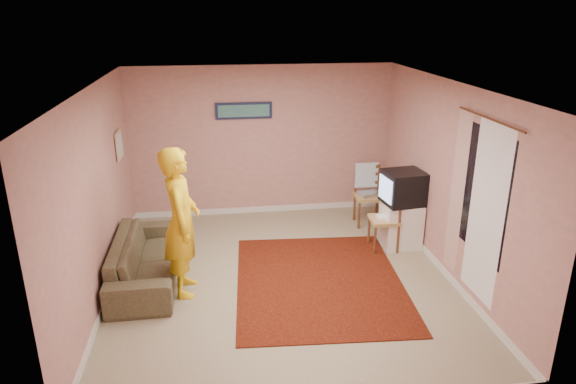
{
  "coord_description": "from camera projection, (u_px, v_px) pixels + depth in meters",
  "views": [
    {
      "loc": [
        -0.79,
        -6.1,
        3.45
      ],
      "look_at": [
        0.18,
        0.6,
        1.04
      ],
      "focal_mm": 32.0,
      "sensor_mm": 36.0,
      "label": 1
    }
  ],
  "objects": [
    {
      "name": "wall_left",
      "position": [
        97.0,
        198.0,
        6.22
      ],
      "size": [
        0.02,
        5.0,
        2.6
      ],
      "primitive_type": "cube",
      "color": "tan",
      "rests_on": "ground"
    },
    {
      "name": "person",
      "position": [
        181.0,
        222.0,
        6.37
      ],
      "size": [
        0.46,
        0.7,
        1.92
      ],
      "primitive_type": "imported",
      "rotation": [
        0.0,
        0.0,
        1.57
      ],
      "color": "yellow",
      "rests_on": "ground"
    },
    {
      "name": "baseboard_back",
      "position": [
        263.0,
        209.0,
        9.26
      ],
      "size": [
        4.5,
        0.02,
        0.1
      ],
      "primitive_type": "cube",
      "color": "silver",
      "rests_on": "ground"
    },
    {
      "name": "ground",
      "position": [
        281.0,
        279.0,
        6.96
      ],
      "size": [
        5.0,
        5.0,
        0.0
      ],
      "primitive_type": "plane",
      "color": "tan",
      "rests_on": "ground"
    },
    {
      "name": "picture_back",
      "position": [
        244.0,
        111.0,
        8.59
      ],
      "size": [
        0.95,
        0.04,
        0.28
      ],
      "color": "#141937",
      "rests_on": "wall_back"
    },
    {
      "name": "chair_a",
      "position": [
        369.0,
        190.0,
        8.54
      ],
      "size": [
        0.48,
        0.46,
        0.55
      ],
      "rotation": [
        0.0,
        0.0,
        -0.06
      ],
      "color": "tan",
      "rests_on": "ground"
    },
    {
      "name": "window",
      "position": [
        483.0,
        193.0,
        5.93
      ],
      "size": [
        0.01,
        1.1,
        1.5
      ],
      "primitive_type": "cube",
      "color": "black",
      "rests_on": "wall_right"
    },
    {
      "name": "sofa",
      "position": [
        146.0,
        258.0,
        6.88
      ],
      "size": [
        0.82,
        2.05,
        0.6
      ],
      "primitive_type": "imported",
      "rotation": [
        0.0,
        0.0,
        1.58
      ],
      "color": "brown",
      "rests_on": "ground"
    },
    {
      "name": "wall_back",
      "position": [
        262.0,
        142.0,
        8.85
      ],
      "size": [
        4.5,
        0.02,
        2.6
      ],
      "primitive_type": "cube",
      "color": "tan",
      "rests_on": "ground"
    },
    {
      "name": "chair_b",
      "position": [
        385.0,
        212.0,
        7.67
      ],
      "size": [
        0.44,
        0.46,
        0.52
      ],
      "rotation": [
        0.0,
        0.0,
        -1.62
      ],
      "color": "tan",
      "rests_on": "ground"
    },
    {
      "name": "picture_left",
      "position": [
        119.0,
        145.0,
        7.63
      ],
      "size": [
        0.04,
        0.38,
        0.42
      ],
      "color": "#D1B68F",
      "rests_on": "wall_left"
    },
    {
      "name": "wall_right",
      "position": [
        448.0,
        181.0,
        6.82
      ],
      "size": [
        0.02,
        5.0,
        2.6
      ],
      "primitive_type": "cube",
      "color": "tan",
      "rests_on": "ground"
    },
    {
      "name": "curtain_sheer",
      "position": [
        486.0,
        214.0,
        5.86
      ],
      "size": [
        0.01,
        0.75,
        2.1
      ],
      "primitive_type": "cube",
      "color": "white",
      "rests_on": "wall_right"
    },
    {
      "name": "baseboard_right",
      "position": [
        438.0,
        265.0,
        7.24
      ],
      "size": [
        0.02,
        5.0,
        0.1
      ],
      "primitive_type": "cube",
      "color": "silver",
      "rests_on": "ground"
    },
    {
      "name": "area_rug",
      "position": [
        319.0,
        281.0,
        6.89
      ],
      "size": [
        2.36,
        2.87,
        0.01
      ],
      "primitive_type": "cube",
      "rotation": [
        0.0,
        0.0,
        -0.07
      ],
      "color": "#320506",
      "rests_on": "ground"
    },
    {
      "name": "baseboard_left",
      "position": [
        110.0,
        288.0,
        6.64
      ],
      "size": [
        0.02,
        5.0,
        0.1
      ],
      "primitive_type": "cube",
      "color": "silver",
      "rests_on": "ground"
    },
    {
      "name": "crt_tv",
      "position": [
        403.0,
        188.0,
        7.64
      ],
      "size": [
        0.64,
        0.58,
        0.5
      ],
      "rotation": [
        0.0,
        0.0,
        0.12
      ],
      "color": "black",
      "rests_on": "tv_cabinet"
    },
    {
      "name": "dvd_player",
      "position": [
        369.0,
        194.0,
        8.57
      ],
      "size": [
        0.41,
        0.34,
        0.06
      ],
      "primitive_type": "cube",
      "rotation": [
        0.0,
        0.0,
        0.29
      ],
      "color": "#B7B6BC",
      "rests_on": "chair_a"
    },
    {
      "name": "curtain_floral",
      "position": [
        457.0,
        193.0,
        6.51
      ],
      "size": [
        0.01,
        0.35,
        2.1
      ],
      "primitive_type": "cube",
      "color": "beige",
      "rests_on": "wall_right"
    },
    {
      "name": "wall_front",
      "position": [
        321.0,
        289.0,
        4.19
      ],
      "size": [
        4.5,
        0.02,
        2.6
      ],
      "primitive_type": "cube",
      "color": "tan",
      "rests_on": "ground"
    },
    {
      "name": "curtain_rod",
      "position": [
        489.0,
        119.0,
        5.64
      ],
      "size": [
        0.02,
        1.4,
        0.02
      ],
      "primitive_type": "cylinder",
      "rotation": [
        1.57,
        0.0,
        0.0
      ],
      "color": "brown",
      "rests_on": "wall_right"
    },
    {
      "name": "tv_cabinet",
      "position": [
        401.0,
        225.0,
        7.84
      ],
      "size": [
        0.55,
        0.5,
        0.7
      ],
      "primitive_type": "cube",
      "color": "white",
      "rests_on": "ground"
    },
    {
      "name": "blue_throw",
      "position": [
        367.0,
        175.0,
        8.65
      ],
      "size": [
        0.4,
        0.05,
        0.42
      ],
      "primitive_type": "cube",
      "color": "#92CBF0",
      "rests_on": "chair_a"
    },
    {
      "name": "game_console",
      "position": [
        384.0,
        217.0,
        7.69
      ],
      "size": [
        0.22,
        0.16,
        0.05
      ],
      "primitive_type": "cube",
      "rotation": [
        0.0,
        0.0,
        0.01
      ],
      "color": "white",
      "rests_on": "chair_b"
    },
    {
      "name": "ceiling",
      "position": [
        280.0,
        86.0,
        6.08
      ],
      "size": [
        4.5,
        5.0,
        0.02
      ],
      "primitive_type": "cube",
      "color": "silver",
      "rests_on": "wall_back"
    }
  ]
}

